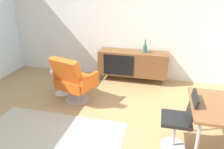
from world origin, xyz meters
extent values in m
plane|color=tan|center=(0.00, 0.00, 0.00)|extent=(8.32, 8.32, 0.00)
cube|color=white|center=(0.00, 2.60, 1.40)|extent=(6.80, 0.12, 2.80)
cube|color=brown|center=(0.02, 2.30, 0.44)|extent=(1.60, 0.44, 0.56)
cube|color=black|center=(-0.28, 2.08, 0.44)|extent=(0.70, 0.01, 0.48)
cylinder|color=brown|center=(-0.72, 2.13, 0.08)|extent=(0.03, 0.03, 0.16)
cylinder|color=brown|center=(0.76, 2.13, 0.08)|extent=(0.03, 0.03, 0.16)
cylinder|color=brown|center=(-0.72, 2.47, 0.08)|extent=(0.03, 0.03, 0.16)
cylinder|color=brown|center=(0.76, 2.47, 0.08)|extent=(0.03, 0.03, 0.16)
cylinder|color=#337266|center=(0.28, 2.30, 0.81)|extent=(0.10, 0.10, 0.17)
cylinder|color=#337266|center=(0.28, 2.30, 0.95)|extent=(0.03, 0.03, 0.12)
cylinder|color=#B7B7BC|center=(1.17, -0.24, 0.35)|extent=(0.04, 0.04, 0.70)
cylinder|color=#B7B7BC|center=(1.17, 0.54, 0.35)|extent=(0.04, 0.04, 0.70)
cube|color=black|center=(0.94, 0.15, 0.45)|extent=(0.41, 0.41, 0.05)
cube|color=black|center=(1.12, 0.16, 0.67)|extent=(0.09, 0.38, 0.38)
cylinder|color=#B7B7BC|center=(0.94, 0.15, 0.21)|extent=(0.04, 0.04, 0.42)
cylinder|color=#B7B7BC|center=(0.94, 0.15, 0.01)|extent=(0.36, 0.36, 0.01)
cube|color=#D85919|center=(-0.91, 1.09, 0.38)|extent=(0.74, 0.71, 0.20)
cube|color=#D85919|center=(-0.98, 0.87, 0.69)|extent=(0.65, 0.44, 0.51)
cube|color=#D85919|center=(-0.60, 1.00, 0.46)|extent=(0.21, 0.50, 0.28)
cube|color=#D85919|center=(-1.22, 1.19, 0.46)|extent=(0.21, 0.50, 0.28)
cylinder|color=#B7B7BC|center=(-0.91, 1.09, 0.14)|extent=(0.06, 0.06, 0.28)
cylinder|color=#B7B7BC|center=(-0.91, 1.09, 0.01)|extent=(0.48, 0.48, 0.02)
cylinder|color=white|center=(-1.33, 1.28, 0.51)|extent=(0.44, 0.44, 0.02)
cylinder|color=white|center=(-1.33, 1.28, 0.25)|extent=(0.05, 0.05, 0.50)
cone|color=white|center=(-1.33, 1.28, 0.01)|extent=(0.32, 0.32, 0.02)
cylinder|color=#262628|center=(-1.33, 1.28, 0.55)|extent=(0.20, 0.20, 0.05)
sphere|color=orange|center=(-1.29, 1.27, 0.59)|extent=(0.07, 0.07, 0.07)
sphere|color=orange|center=(-1.32, 1.32, 0.59)|extent=(0.07, 0.07, 0.07)
sphere|color=orange|center=(-1.37, 1.28, 0.59)|extent=(0.07, 0.07, 0.07)
sphere|color=orange|center=(-1.33, 1.24, 0.59)|extent=(0.07, 0.07, 0.07)
cube|color=#B7AD99|center=(-0.88, -0.32, 0.00)|extent=(2.20, 1.70, 0.01)
camera|label=1|loc=(0.68, -2.45, 2.14)|focal=34.53mm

